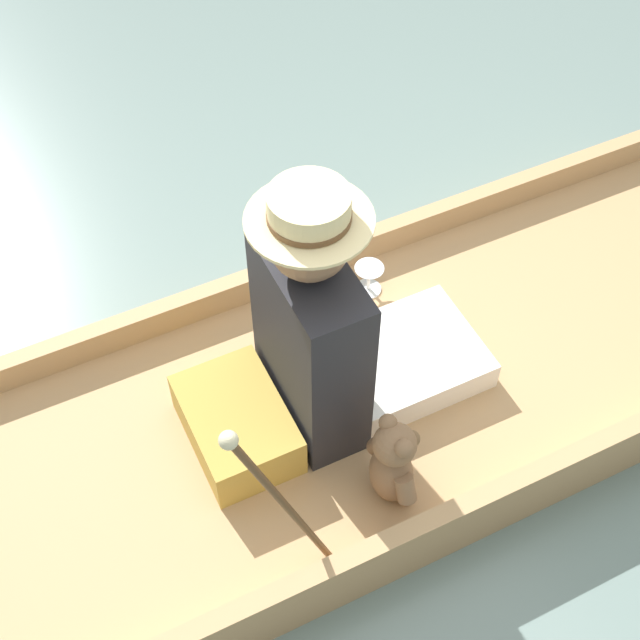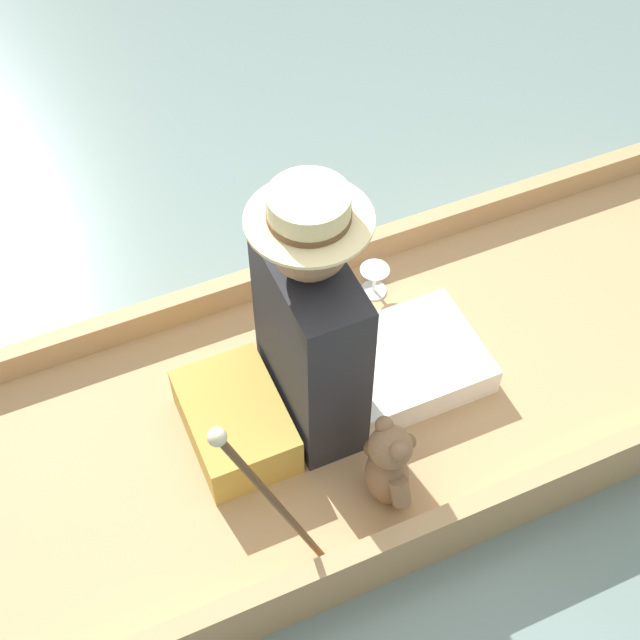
{
  "view_description": "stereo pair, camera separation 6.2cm",
  "coord_description": "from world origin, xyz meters",
  "px_view_note": "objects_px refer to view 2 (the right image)",
  "views": [
    {
      "loc": [
        1.43,
        -0.91,
        2.58
      ],
      "look_at": [
        -0.02,
        -0.21,
        0.58
      ],
      "focal_mm": 50.0,
      "sensor_mm": 36.0,
      "label": 1
    },
    {
      "loc": [
        1.45,
        -0.86,
        2.58
      ],
      "look_at": [
        -0.02,
        -0.21,
        0.58
      ],
      "focal_mm": 50.0,
      "sensor_mm": 36.0,
      "label": 2
    }
  ],
  "objects_px": {
    "seated_person": "(334,332)",
    "teddy_bear": "(389,466)",
    "walking_cane": "(268,494)",
    "wine_glass": "(374,276)"
  },
  "relations": [
    {
      "from": "seated_person",
      "to": "walking_cane",
      "type": "height_order",
      "value": "seated_person"
    },
    {
      "from": "walking_cane",
      "to": "wine_glass",
      "type": "bearing_deg",
      "value": 139.68
    },
    {
      "from": "teddy_bear",
      "to": "wine_glass",
      "type": "distance_m",
      "value": 0.81
    },
    {
      "from": "seated_person",
      "to": "walking_cane",
      "type": "relative_size",
      "value": 1.11
    },
    {
      "from": "walking_cane",
      "to": "teddy_bear",
      "type": "bearing_deg",
      "value": 105.28
    },
    {
      "from": "teddy_bear",
      "to": "seated_person",
      "type": "bearing_deg",
      "value": -178.84
    },
    {
      "from": "wine_glass",
      "to": "walking_cane",
      "type": "xyz_separation_m",
      "value": [
        0.85,
        -0.72,
        0.41
      ]
    },
    {
      "from": "wine_glass",
      "to": "walking_cane",
      "type": "bearing_deg",
      "value": -40.32
    },
    {
      "from": "seated_person",
      "to": "teddy_bear",
      "type": "relative_size",
      "value": 2.68
    },
    {
      "from": "teddy_bear",
      "to": "walking_cane",
      "type": "distance_m",
      "value": 0.53
    }
  ]
}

